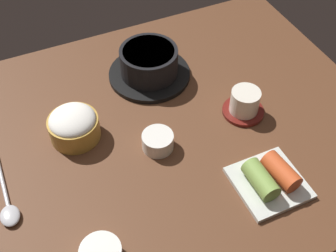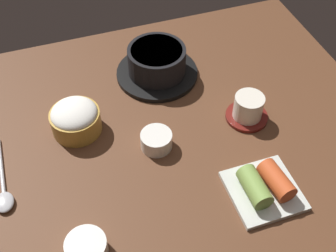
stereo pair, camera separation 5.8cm
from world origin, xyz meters
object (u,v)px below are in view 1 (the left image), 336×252
at_px(tea_cup_with_saucer, 244,103).
at_px(spoon, 8,205).
at_px(banchan_cup_center, 158,141).
at_px(rice_bowl, 74,125).
at_px(stone_pot, 149,64).
at_px(kimchi_plate, 270,179).

relative_size(tea_cup_with_saucer, spoon, 0.51).
xyz_separation_m(tea_cup_with_saucer, spoon, (-0.53, -0.03, -0.02)).
xyz_separation_m(banchan_cup_center, spoon, (-0.31, -0.02, -0.01)).
relative_size(rice_bowl, banchan_cup_center, 1.62).
bearing_deg(stone_pot, tea_cup_with_saucer, -54.17).
relative_size(tea_cup_with_saucer, kimchi_plate, 0.71).
height_order(stone_pot, banchan_cup_center, stone_pot).
bearing_deg(kimchi_plate, stone_pot, 102.95).
distance_m(rice_bowl, tea_cup_with_saucer, 0.37).
bearing_deg(stone_pot, rice_bowl, -152.66).
bearing_deg(banchan_cup_center, spoon, -177.04).
bearing_deg(spoon, rice_bowl, 35.19).
height_order(rice_bowl, spoon, rice_bowl).
relative_size(kimchi_plate, spoon, 0.71).
bearing_deg(kimchi_plate, banchan_cup_center, 132.27).
xyz_separation_m(banchan_cup_center, kimchi_plate, (0.16, -0.17, 0.00)).
height_order(tea_cup_with_saucer, kimchi_plate, tea_cup_with_saucer).
distance_m(stone_pot, banchan_cup_center, 0.22).
bearing_deg(spoon, kimchi_plate, -18.60).
height_order(tea_cup_with_saucer, banchan_cup_center, tea_cup_with_saucer).
bearing_deg(rice_bowl, kimchi_plate, -41.89).
height_order(banchan_cup_center, kimchi_plate, kimchi_plate).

